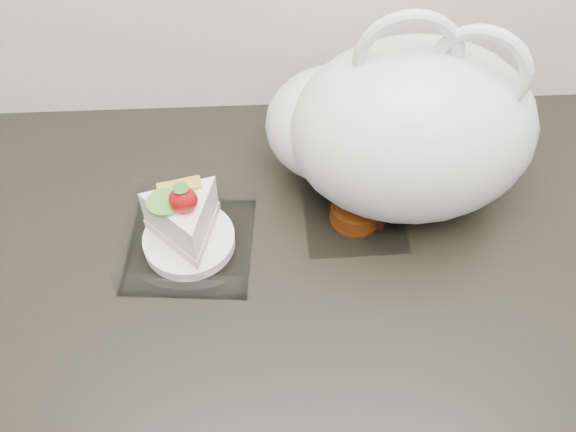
# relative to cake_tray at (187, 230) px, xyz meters

# --- Properties ---
(counter) EXTENTS (2.04, 0.64, 0.90)m
(counter) POSITION_rel_cake_tray_xyz_m (0.22, -0.02, -0.48)
(counter) COLOR black
(counter) RESTS_ON ground
(cake_tray) EXTENTS (0.18, 0.18, 0.13)m
(cake_tray) POSITION_rel_cake_tray_xyz_m (0.00, 0.00, 0.00)
(cake_tray) COLOR white
(cake_tray) RESTS_ON counter
(mooncake_wrap) EXTENTS (0.14, 0.14, 0.03)m
(mooncake_wrap) POSITION_rel_cake_tray_xyz_m (0.23, 0.04, -0.02)
(mooncake_wrap) COLOR white
(mooncake_wrap) RESTS_ON counter
(plastic_bag) EXTENTS (0.40, 0.32, 0.30)m
(plastic_bag) POSITION_rel_cake_tray_xyz_m (0.29, 0.10, 0.08)
(plastic_bag) COLOR silver
(plastic_bag) RESTS_ON counter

